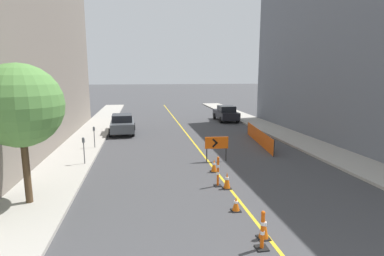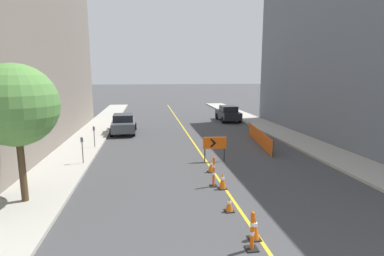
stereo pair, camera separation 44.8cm
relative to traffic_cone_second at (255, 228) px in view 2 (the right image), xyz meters
The scene contains 17 objects.
lane_stripe 17.70m from the traffic_cone_second, 89.49° to the left, with size 0.12×44.35×0.01m.
sidewalk_left 19.18m from the traffic_cone_second, 112.67° to the left, with size 2.67×44.35×0.14m.
sidewalk_right 19.31m from the traffic_cone_second, 66.46° to the left, with size 2.67×44.35×0.14m.
building_facade_right 17.24m from the traffic_cone_second, 41.80° to the left, with size 6.00×24.96×12.76m.
traffic_cone_second is the anchor object (origin of this frame).
traffic_cone_third 1.88m from the traffic_cone_second, 97.30° to the left, with size 0.33×0.33×0.51m.
traffic_cone_fourth 3.94m from the traffic_cone_second, 89.38° to the left, with size 0.35×0.35×0.70m.
traffic_cone_fifth 6.17m from the traffic_cone_second, 89.70° to the left, with size 0.35×0.35×0.65m.
delineator_post_front 0.57m from the traffic_cone_second, 117.67° to the right, with size 0.34×0.34×1.11m.
delineator_post_rear 4.30m from the traffic_cone_second, 93.53° to the left, with size 0.30×0.30×1.30m.
arrow_barricade_primary 7.98m from the traffic_cone_second, 85.68° to the left, with size 1.28×0.17×1.37m.
safety_mesh_fence 12.52m from the traffic_cone_second, 68.55° to the left, with size 0.96×6.87×0.98m.
parked_car_curb_near 17.62m from the traffic_cone_second, 106.31° to the left, with size 2.00×4.38×1.59m.
parked_car_curb_mid 22.65m from the traffic_cone_second, 76.74° to the left, with size 1.94×4.33×1.59m.
parking_meter_near_curb 10.44m from the traffic_cone_second, 127.95° to the left, with size 0.12×0.11×1.40m.
parking_meter_far_curb 13.45m from the traffic_cone_second, 118.50° to the left, with size 0.12×0.11×1.36m.
street_tree_left_near 8.95m from the traffic_cone_second, 154.81° to the left, with size 2.90×2.90×4.99m.
Camera 2 is at (-3.13, -3.17, 4.71)m, focal length 28.00 mm.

